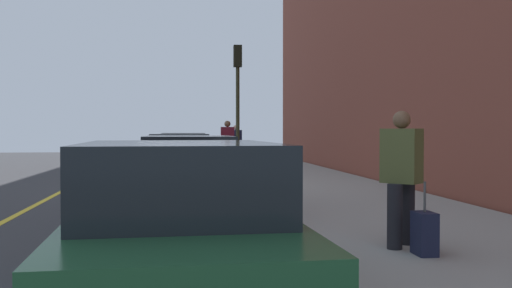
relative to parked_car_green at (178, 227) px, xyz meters
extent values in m
plane|color=#333335|center=(10.97, -0.13, -0.76)|extent=(56.00, 56.00, 0.00)
cube|color=gray|center=(10.97, -3.43, -0.68)|extent=(28.00, 4.60, 0.15)
cube|color=gold|center=(10.97, 3.07, -0.75)|extent=(28.00, 0.14, 0.01)
cube|color=white|center=(5.50, -0.83, -0.65)|extent=(8.28, 0.56, 0.22)
cylinder|color=black|center=(1.42, 0.90, -0.44)|extent=(0.65, 0.24, 0.64)
cylinder|color=black|center=(1.48, -0.78, -0.44)|extent=(0.65, 0.24, 0.64)
cube|color=#1E512D|center=(0.06, 0.00, -0.17)|extent=(4.54, 1.97, 0.64)
cube|color=black|center=(-0.16, -0.01, 0.45)|extent=(2.38, 1.69, 0.60)
cylinder|color=black|center=(7.42, 0.65, -0.44)|extent=(0.64, 0.22, 0.64)
cylinder|color=black|center=(7.42, -1.03, -0.44)|extent=(0.64, 0.22, 0.64)
cylinder|color=black|center=(4.45, 0.65, -0.44)|extent=(0.64, 0.22, 0.64)
cylinder|color=black|center=(4.45, -1.03, -0.44)|extent=(0.64, 0.22, 0.64)
cube|color=maroon|center=(5.93, -0.19, -0.17)|extent=(4.79, 1.80, 0.64)
cube|color=black|center=(5.69, -0.19, 0.45)|extent=(2.49, 1.60, 0.60)
cylinder|color=black|center=(13.26, 0.77, -0.44)|extent=(0.64, 0.23, 0.64)
cylinder|color=black|center=(13.22, -0.91, -0.44)|extent=(0.64, 0.23, 0.64)
cylinder|color=black|center=(10.57, 0.82, -0.44)|extent=(0.64, 0.23, 0.64)
cylinder|color=black|center=(10.53, -0.86, -0.44)|extent=(0.64, 0.23, 0.64)
cube|color=black|center=(11.89, -0.05, -0.17)|extent=(4.38, 1.89, 0.64)
cube|color=black|center=(11.68, -0.04, 0.45)|extent=(2.29, 1.65, 0.60)
cylinder|color=black|center=(18.90, 0.67, -0.44)|extent=(0.64, 0.22, 0.64)
cylinder|color=black|center=(18.90, -1.01, -0.44)|extent=(0.64, 0.22, 0.64)
cylinder|color=black|center=(16.29, 0.67, -0.44)|extent=(0.64, 0.22, 0.64)
cylinder|color=black|center=(16.28, -1.01, -0.44)|extent=(0.64, 0.22, 0.64)
cube|color=maroon|center=(17.59, -0.17, -0.17)|extent=(4.22, 1.81, 0.64)
cube|color=black|center=(17.38, -0.17, 0.45)|extent=(2.19, 1.60, 0.60)
cylinder|color=black|center=(1.67, -2.65, -0.21)|extent=(0.19, 0.19, 0.80)
cylinder|color=black|center=(1.93, -2.91, -0.21)|extent=(0.19, 0.19, 0.80)
cube|color=brown|center=(1.80, -2.78, 0.54)|extent=(0.53, 0.53, 0.68)
sphere|color=brown|center=(1.80, -2.78, 0.99)|extent=(0.22, 0.22, 0.22)
cylinder|color=black|center=(17.23, -1.85, -0.18)|extent=(0.20, 0.20, 0.86)
cylinder|color=black|center=(16.83, -1.85, -0.18)|extent=(0.20, 0.20, 0.86)
cube|color=maroon|center=(17.03, -1.85, 0.62)|extent=(0.31, 0.50, 0.73)
sphere|color=brown|center=(17.03, -1.85, 1.11)|extent=(0.24, 0.24, 0.24)
cylinder|color=black|center=(20.39, -2.38, -0.21)|extent=(0.19, 0.19, 0.80)
cylinder|color=black|center=(20.08, -2.59, -0.21)|extent=(0.19, 0.19, 0.80)
cube|color=#1E284C|center=(20.23, -2.49, 0.53)|extent=(0.50, 0.54, 0.68)
sphere|color=#D8AD8C|center=(20.23, -2.49, 0.98)|extent=(0.22, 0.22, 0.22)
cylinder|color=#2D2D19|center=(13.62, -1.90, 1.15)|extent=(0.12, 0.12, 3.52)
cube|color=black|center=(13.62, -1.90, 3.26)|extent=(0.26, 0.26, 0.70)
sphere|color=red|center=(13.77, -1.90, 3.47)|extent=(0.14, 0.14, 0.14)
sphere|color=orange|center=(13.77, -1.90, 3.25)|extent=(0.14, 0.14, 0.14)
sphere|color=green|center=(13.77, -1.90, 3.03)|extent=(0.14, 0.14, 0.14)
cube|color=#191E38|center=(1.29, -2.87, -0.36)|extent=(0.34, 0.22, 0.51)
cylinder|color=#4C4C4C|center=(1.29, -2.87, 0.08)|extent=(0.03, 0.03, 0.36)
camera|label=1|loc=(-5.21, -0.01, 0.86)|focal=40.94mm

